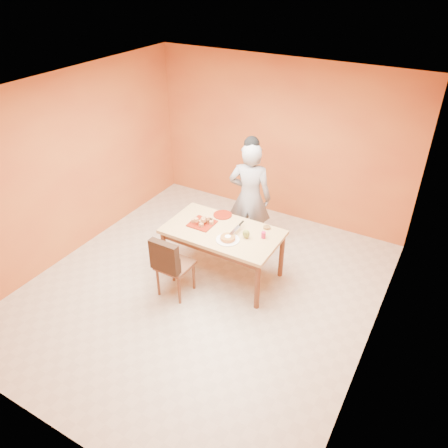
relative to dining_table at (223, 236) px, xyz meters
The scene contains 17 objects.
floor 0.81m from the dining_table, 99.84° to the right, with size 5.00×5.00×0.00m, color beige.
ceiling 2.09m from the dining_table, 99.84° to the right, with size 5.00×5.00×0.00m, color white.
wall_back 2.16m from the dining_table, 92.19° to the left, with size 4.50×4.50×0.00m, color orange.
wall_left 2.47m from the dining_table, 169.04° to the right, with size 5.00×5.00×0.00m, color orange.
wall_right 2.32m from the dining_table, 11.73° to the right, with size 5.00×5.00×0.00m, color orange.
dining_table is the anchor object (origin of this frame).
dining_chair 0.78m from the dining_table, 118.22° to the right, with size 0.43×0.50×0.94m.
pastry_pile 0.37m from the dining_table, behind, with size 0.30×0.30×0.10m, color tan, non-canonical shape.
person 0.85m from the dining_table, 90.07° to the left, with size 0.65×0.42×1.77m, color gray.
pastry_platter 0.35m from the dining_table, behind, with size 0.33×0.33×0.02m, color maroon.
red_dinner_plate 0.42m from the dining_table, 119.93° to the left, with size 0.27×0.27×0.02m, color maroon.
white_cake_plate 0.27m from the dining_table, 44.08° to the right, with size 0.32×0.32×0.01m, color white.
sponge_cake 0.28m from the dining_table, 44.08° to the right, with size 0.20×0.20×0.05m, color orange.
cake_server 0.25m from the dining_table, ahead, with size 0.05×0.27×0.01m, color white.
egg_ornament 0.39m from the dining_table, ahead, with size 0.10×0.08×0.13m, color olive.
magenta_glass 0.59m from the dining_table, 11.55° to the left, with size 0.06×0.06×0.09m, color #BC1C46.
checker_tin 0.62m from the dining_table, 34.72° to the left, with size 0.10×0.10×0.03m, color #3E2310.
Camera 1 is at (2.60, -3.91, 4.02)m, focal length 35.00 mm.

